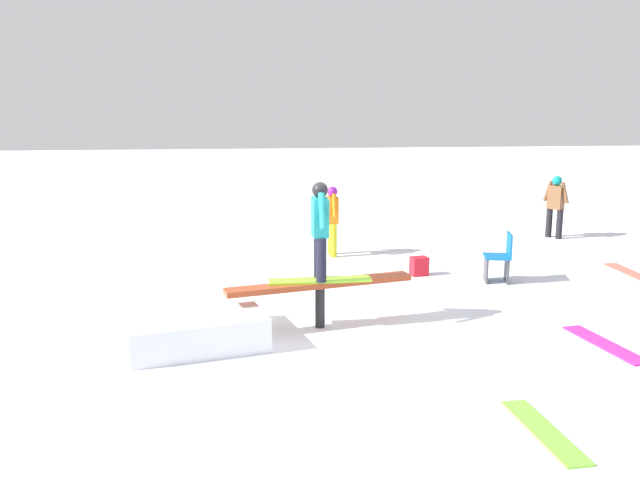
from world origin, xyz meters
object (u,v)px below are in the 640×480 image
main_rider_on_rail (320,233)px  loose_snowboard_magenta (605,344)px  bystander_orange (332,217)px  loose_snowboard_lime (544,431)px  rail_feature (320,288)px  backpack_on_snow (419,266)px  bystander_brown (556,203)px  folding_chair (500,259)px  loose_snowboard_coral (631,273)px

main_rider_on_rail → loose_snowboard_magenta: bearing=-18.7°
bystander_orange → loose_snowboard_lime: 7.91m
rail_feature → main_rider_on_rail: main_rider_on_rail is taller
rail_feature → loose_snowboard_lime: (1.94, -3.39, -0.57)m
rail_feature → loose_snowboard_lime: 3.95m
main_rider_on_rail → backpack_on_snow: main_rider_on_rail is taller
main_rider_on_rail → loose_snowboard_lime: 4.14m
rail_feature → bystander_brown: size_ratio=1.93×
folding_chair → backpack_on_snow: folding_chair is taller
loose_snowboard_lime → loose_snowboard_magenta: 2.92m
bystander_brown → loose_snowboard_lime: (-3.95, -9.03, -0.78)m
main_rider_on_rail → folding_chair: (3.38, 2.11, -0.97)m
bystander_brown → folding_chair: bearing=106.9°
loose_snowboard_magenta → loose_snowboard_coral: (2.27, 3.49, 0.00)m
main_rider_on_rail → bystander_brown: size_ratio=1.03×
bystander_brown → loose_snowboard_coral: (0.11, -3.25, -0.78)m
bystander_orange → loose_snowboard_coral: (5.34, -1.98, -0.79)m
bystander_brown → loose_snowboard_lime: bystander_brown is taller
loose_snowboard_lime → backpack_on_snow: backpack_on_snow is taller
loose_snowboard_magenta → folding_chair: folding_chair is taller
bystander_orange → folding_chair: bystander_orange is taller
loose_snowboard_magenta → folding_chair: 3.24m
loose_snowboard_magenta → backpack_on_snow: size_ratio=4.39×
folding_chair → loose_snowboard_lime: bearing=-3.5°
loose_snowboard_coral → backpack_on_snow: size_ratio=4.40×
bystander_brown → bystander_orange: bearing=65.8°
loose_snowboard_magenta → folding_chair: bearing=-4.8°
loose_snowboard_coral → backpack_on_snow: bearing=82.4°
rail_feature → backpack_on_snow: (2.07, 2.69, -0.42)m
main_rider_on_rail → backpack_on_snow: (2.07, 2.69, -1.22)m
main_rider_on_rail → loose_snowboard_magenta: main_rider_on_rail is taller
loose_snowboard_lime → loose_snowboard_magenta: bearing=-43.2°
folding_chair → main_rider_on_rail: bearing=-46.9°
rail_feature → folding_chair: (3.38, 2.11, -0.17)m
loose_snowboard_lime → backpack_on_snow: 6.08m
loose_snowboard_lime → loose_snowboard_coral: same height
bystander_orange → loose_snowboard_magenta: size_ratio=0.95×
main_rider_on_rail → bystander_brown: (5.89, 5.64, -0.59)m
main_rider_on_rail → bystander_orange: 4.47m
rail_feature → folding_chair: 3.98m
loose_snowboard_lime → bystander_orange: bearing=4.1°
main_rider_on_rail → bystander_brown: bearing=41.5°
rail_feature → loose_snowboard_coral: rail_feature is taller
main_rider_on_rail → loose_snowboard_coral: bearing=19.5°
rail_feature → loose_snowboard_coral: 6.48m
main_rider_on_rail → loose_snowboard_coral: 6.60m
main_rider_on_rail → rail_feature: bearing=0.0°
rail_feature → backpack_on_snow: bearing=37.8°
main_rider_on_rail → folding_chair: bearing=29.6°
main_rider_on_rail → loose_snowboard_coral: size_ratio=0.98×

